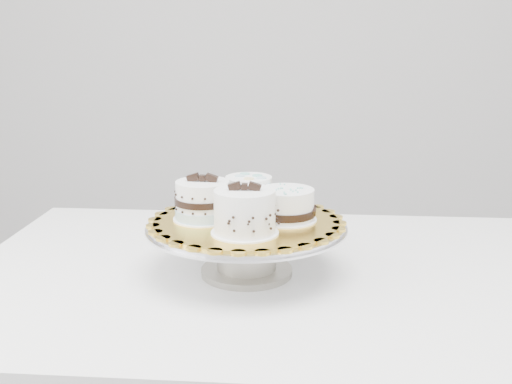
# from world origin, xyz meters

# --- Properties ---
(table) EXTENTS (1.24, 0.84, 0.75)m
(table) POSITION_xyz_m (0.14, 0.04, 0.67)
(table) COLOR white
(table) RESTS_ON floor
(cake_stand) EXTENTS (0.38, 0.38, 0.10)m
(cake_stand) POSITION_xyz_m (0.08, 0.02, 0.82)
(cake_stand) COLOR gray
(cake_stand) RESTS_ON table
(cake_board) EXTENTS (0.40, 0.40, 0.01)m
(cake_board) POSITION_xyz_m (0.08, 0.02, 0.85)
(cake_board) COLOR gold
(cake_board) RESTS_ON cake_stand
(cake_swirl) EXTENTS (0.12, 0.12, 0.10)m
(cake_swirl) POSITION_xyz_m (0.08, -0.05, 0.89)
(cake_swirl) COLOR white
(cake_swirl) RESTS_ON cake_board
(cake_banded) EXTENTS (0.11, 0.11, 0.09)m
(cake_banded) POSITION_xyz_m (-0.00, 0.03, 0.89)
(cake_banded) COLOR white
(cake_banded) RESTS_ON cake_board
(cake_dots) EXTENTS (0.11, 0.11, 0.07)m
(cake_dots) POSITION_xyz_m (0.08, 0.10, 0.89)
(cake_dots) COLOR white
(cake_dots) RESTS_ON cake_board
(cake_ribbon) EXTENTS (0.12, 0.12, 0.06)m
(cake_ribbon) POSITION_xyz_m (0.15, 0.03, 0.88)
(cake_ribbon) COLOR white
(cake_ribbon) RESTS_ON cake_board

